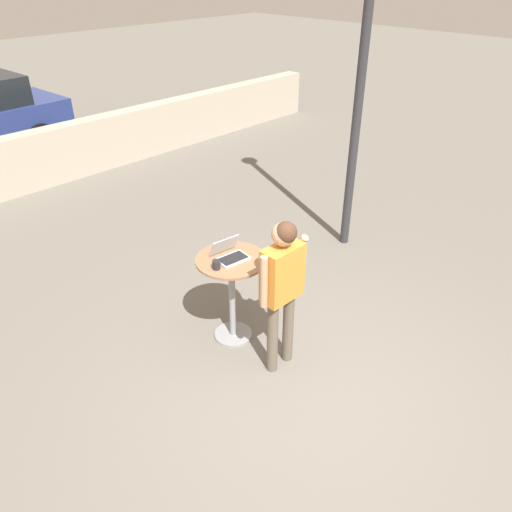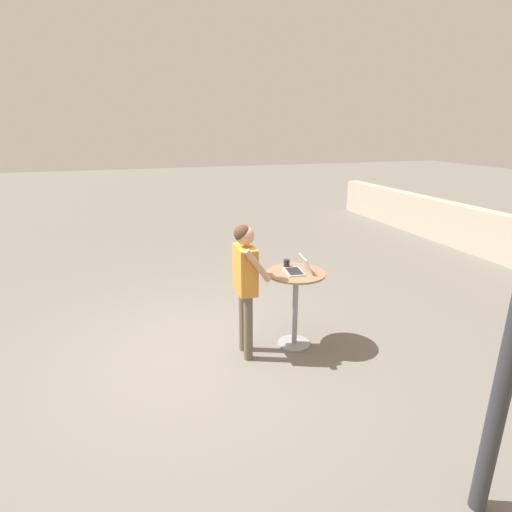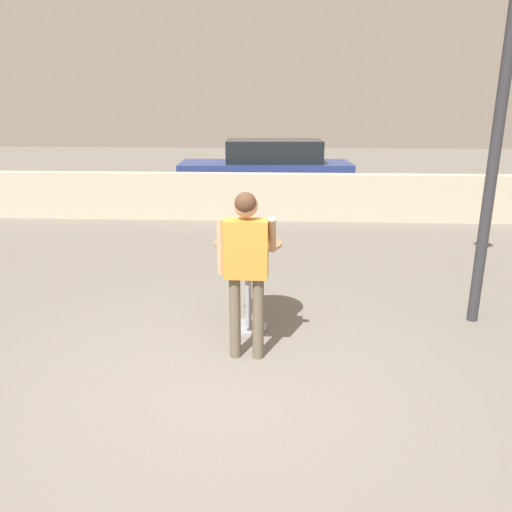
% 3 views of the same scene
% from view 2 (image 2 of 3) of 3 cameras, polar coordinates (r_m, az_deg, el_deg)
% --- Properties ---
extents(ground_plane, '(50.00, 50.00, 0.00)m').
position_cam_2_polar(ground_plane, '(5.18, -7.14, -13.66)').
color(ground_plane, slate).
extents(cafe_table, '(0.73, 0.73, 1.00)m').
position_cam_2_polar(cafe_table, '(5.05, 5.66, -5.60)').
color(cafe_table, gray).
rests_on(cafe_table, ground_plane).
extents(laptop, '(0.35, 0.33, 0.20)m').
position_cam_2_polar(laptop, '(4.93, 6.06, -1.83)').
color(laptop, '#B7BABF').
rests_on(laptop, cafe_table).
extents(coffee_mug, '(0.11, 0.08, 0.09)m').
position_cam_2_polar(coffee_mug, '(5.10, 4.40, -1.03)').
color(coffee_mug, '#232328').
rests_on(coffee_mug, cafe_table).
extents(standing_person, '(0.56, 0.36, 1.66)m').
position_cam_2_polar(standing_person, '(4.68, -1.55, -2.73)').
color(standing_person, brown).
rests_on(standing_person, ground_plane).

